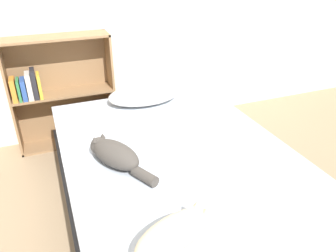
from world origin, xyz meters
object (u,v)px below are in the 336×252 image
Objects in this scene: pillow at (144,95)px; cat_light at (175,233)px; bed at (176,182)px; cat_dark at (115,154)px; bookshelf at (58,90)px.

cat_light reaches higher than pillow.
bed is 0.89m from pillow.
cat_dark reaches higher than bed.
pillow is at bearing -55.00° from cat_dark.
pillow is 0.59× the size of bookshelf.
cat_dark is 0.50× the size of bookshelf.
cat_light is at bearing -81.59° from bookshelf.
cat_dark is at bearing -118.93° from pillow.
pillow is 1.18× the size of cat_dark.
bookshelf reaches higher than cat_light.
cat_light is (-0.32, -0.72, 0.34)m from bed.
cat_light is 2.10m from bookshelf.
cat_dark is at bearing -179.49° from bed.
cat_light reaches higher than bed.
bookshelf reaches higher than pillow.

